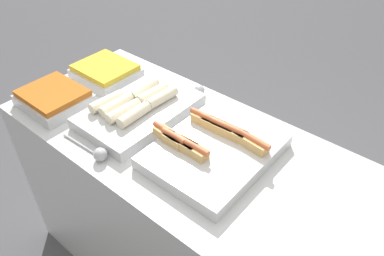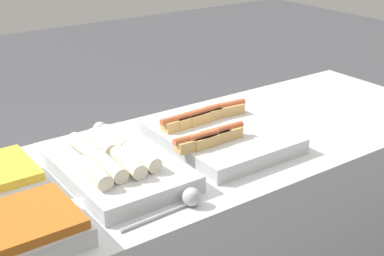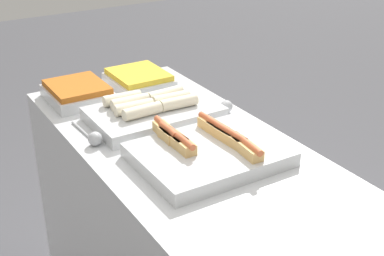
{
  "view_description": "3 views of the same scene",
  "coord_description": "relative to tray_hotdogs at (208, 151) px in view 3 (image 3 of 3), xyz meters",
  "views": [
    {
      "loc": [
        0.57,
        -0.83,
        1.87
      ],
      "look_at": [
        -0.13,
        0.0,
        1.0
      ],
      "focal_mm": 35.0,
      "sensor_mm": 36.0,
      "label": 1
    },
    {
      "loc": [
        -1.05,
        -1.3,
        1.68
      ],
      "look_at": [
        -0.13,
        0.0,
        1.0
      ],
      "focal_mm": 50.0,
      "sensor_mm": 36.0,
      "label": 2
    },
    {
      "loc": [
        1.29,
        -0.87,
        1.8
      ],
      "look_at": [
        -0.13,
        0.0,
        1.0
      ],
      "focal_mm": 50.0,
      "sensor_mm": 36.0,
      "label": 3
    }
  ],
  "objects": [
    {
      "name": "serving_spoon_far",
      "position": [
        -0.31,
        0.28,
        -0.01
      ],
      "size": [
        0.26,
        0.05,
        0.05
      ],
      "color": "#B2B5BA",
      "rests_on": "counter"
    },
    {
      "name": "serving_spoon_near",
      "position": [
        -0.31,
        -0.28,
        -0.01
      ],
      "size": [
        0.25,
        0.05,
        0.05
      ],
      "color": "#B2B5BA",
      "rests_on": "counter"
    },
    {
      "name": "tray_side_back",
      "position": [
        -0.73,
        0.1,
        0.0
      ],
      "size": [
        0.28,
        0.24,
        0.07
      ],
      "color": "silver",
      "rests_on": "counter"
    },
    {
      "name": "tray_wraps",
      "position": [
        -0.39,
        -0.0,
        0.0
      ],
      "size": [
        0.32,
        0.49,
        0.1
      ],
      "color": "silver",
      "rests_on": "counter"
    },
    {
      "name": "tray_hotdogs",
      "position": [
        0.0,
        0.0,
        0.0
      ],
      "size": [
        0.42,
        0.48,
        0.1
      ],
      "color": "silver",
      "rests_on": "counter"
    },
    {
      "name": "tray_side_front",
      "position": [
        -0.73,
        -0.19,
        0.0
      ],
      "size": [
        0.28,
        0.24,
        0.07
      ],
      "color": "silver",
      "rests_on": "counter"
    }
  ]
}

